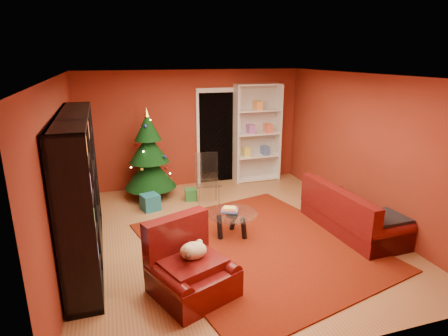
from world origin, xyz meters
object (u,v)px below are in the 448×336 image
object	(u,v)px
rug	(258,246)
acrylic_chair	(208,183)
white_bookshelf	(257,134)
gift_box_teal	(150,202)
armchair	(193,267)
media_unit	(80,190)
dog	(193,251)
gift_box_green	(191,194)
sofa	(353,208)
gift_box_red	(167,183)
christmas_tree	(149,155)
coffee_table	(232,224)

from	to	relation	value
rug	acrylic_chair	xyz separation A→B (m)	(-0.33, 1.88, 0.46)
white_bookshelf	rug	bearing A→B (deg)	-111.30
gift_box_teal	white_bookshelf	size ratio (longest dim) A/B	0.13
rug	armchair	bearing A→B (deg)	-144.30
media_unit	dog	distance (m)	1.90
gift_box_green	acrylic_chair	xyz separation A→B (m)	(0.27, -0.38, 0.35)
rug	gift_box_teal	xyz separation A→B (m)	(-1.46, 1.98, 0.15)
dog	white_bookshelf	bearing A→B (deg)	35.95
gift_box_green	gift_box_teal	bearing A→B (deg)	-161.88
gift_box_green	armchair	size ratio (longest dim) A/B	0.24
sofa	dog	bearing A→B (deg)	103.76
gift_box_teal	gift_box_red	world-z (taller)	gift_box_teal
christmas_tree	armchair	size ratio (longest dim) A/B	1.94
white_bookshelf	armchair	bearing A→B (deg)	-121.63
rug	christmas_tree	size ratio (longest dim) A/B	1.87
gift_box_teal	gift_box_red	bearing A→B (deg)	65.70
media_unit	rug	bearing A→B (deg)	-9.99
gift_box_teal	gift_box_green	world-z (taller)	gift_box_teal
media_unit	gift_box_red	xyz separation A→B (m)	(1.61, 2.70, -0.96)
gift_box_red	dog	size ratio (longest dim) A/B	0.56
christmas_tree	gift_box_teal	size ratio (longest dim) A/B	6.04
gift_box_red	rug	bearing A→B (deg)	-73.14
gift_box_red	gift_box_green	bearing A→B (deg)	-67.58
gift_box_red	coffee_table	world-z (taller)	coffee_table
acrylic_chair	white_bookshelf	bearing A→B (deg)	45.39
media_unit	white_bookshelf	xyz separation A→B (m)	(3.77, 2.68, 0.06)
gift_box_teal	gift_box_green	bearing A→B (deg)	18.12
gift_box_green	gift_box_red	bearing A→B (deg)	112.42
rug	coffee_table	size ratio (longest dim) A/B	4.30
christmas_tree	coffee_table	xyz separation A→B (m)	(1.07, -2.23, -0.71)
media_unit	gift_box_green	xyz separation A→B (m)	(1.97, 1.84, -0.96)
christmas_tree	gift_box_green	xyz separation A→B (m)	(0.77, -0.42, -0.80)
christmas_tree	coffee_table	distance (m)	2.57
media_unit	dog	size ratio (longest dim) A/B	7.00
media_unit	acrylic_chair	size ratio (longest dim) A/B	2.98
acrylic_chair	dog	bearing A→B (deg)	-101.31
media_unit	sofa	bearing A→B (deg)	-5.69
white_bookshelf	dog	distance (m)	4.66
gift_box_red	sofa	size ratio (longest dim) A/B	0.12
white_bookshelf	coffee_table	bearing A→B (deg)	-119.43
gift_box_teal	gift_box_green	size ratio (longest dim) A/B	1.33
gift_box_green	sofa	bearing A→B (deg)	-43.60
media_unit	gift_box_red	distance (m)	3.29
media_unit	gift_box_red	world-z (taller)	media_unit
gift_box_green	sofa	world-z (taller)	sofa
coffee_table	media_unit	bearing A→B (deg)	-179.30
media_unit	gift_box_green	size ratio (longest dim) A/B	11.83
gift_box_red	acrylic_chair	distance (m)	1.42
white_bookshelf	armchair	xyz separation A→B (m)	(-2.46, -4.00, -0.75)
rug	gift_box_teal	bearing A→B (deg)	126.42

